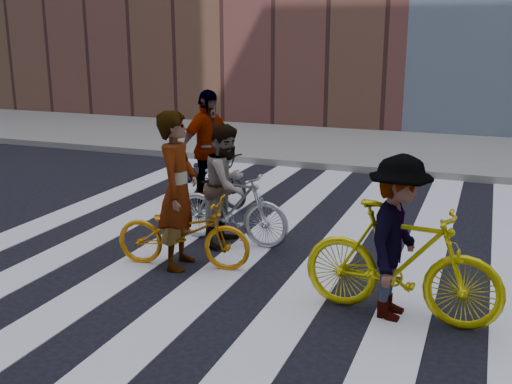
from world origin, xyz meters
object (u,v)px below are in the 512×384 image
Objects in this scene: bike_yellow_left at (183,232)px; bike_dark_rear at (211,178)px; bike_yellow_right at (401,262)px; bike_silver_mid at (231,207)px; rider_right at (397,238)px; rider_mid at (227,185)px; rider_left at (178,191)px; rider_rear at (207,147)px.

bike_dark_rear is (-0.95, 2.76, -0.00)m from bike_yellow_left.
bike_dark_rear is (-3.62, 3.19, -0.16)m from bike_yellow_right.
bike_silver_mid is at bearing -20.47° from bike_yellow_left.
rider_right reaches higher than bike_yellow_left.
bike_yellow_left is at bearing 175.06° from rider_mid.
rider_mid is 2.86m from rider_right.
rider_right reaches higher than bike_yellow_right.
bike_yellow_right is 1.19× the size of bike_dark_rear.
bike_yellow_left is 0.99× the size of bike_silver_mid.
rider_right is (2.67, -0.43, -0.13)m from rider_left.
rider_left is 1.17× the size of rider_mid.
bike_yellow_left is 2.69m from rider_right.
bike_silver_mid is at bearing 64.36° from rider_right.
bike_silver_mid is 0.31m from rider_mid.
bike_yellow_right reaches higher than bike_dark_rear.
rider_rear is (-3.62, 3.19, 0.12)m from rider_right.
rider_right is (3.57, -3.19, 0.40)m from bike_dark_rear.
bike_yellow_right is (2.67, -0.43, 0.16)m from bike_yellow_left.
rider_left is at bearing 169.55° from bike_silver_mid.
bike_yellow_left is 2.71m from bike_yellow_right.
rider_mid reaches higher than bike_yellow_right.
rider_left reaches higher than rider_right.
rider_left is 2.92m from rider_rear.
rider_left is (-2.72, 0.43, 0.37)m from bike_yellow_right.
rider_left is at bearing 85.75° from rider_right.
bike_yellow_left is 0.52m from rider_left.
rider_mid is (1.10, -1.76, 0.38)m from bike_dark_rear.
rider_rear is at bearing 9.62° from rider_left.
rider_left reaches higher than bike_silver_mid.
rider_right is (-0.05, 0.00, 0.24)m from bike_yellow_right.
rider_mid is at bearing -17.69° from bike_yellow_left.
rider_right is (2.43, -1.43, 0.33)m from bike_silver_mid.
bike_silver_mid reaches higher than bike_dark_rear.
rider_left is (0.90, -2.76, 0.52)m from bike_dark_rear.
bike_yellow_left is at bearing -140.10° from bike_dark_rear.
rider_mid is 0.86× the size of rider_rear.
bike_yellow_right is at bearing -85.11° from rider_right.
rider_left is at bearing -141.03° from bike_dark_rear.
bike_dark_rear is 1.02× the size of rider_mid.
bike_silver_mid is 0.89× the size of rider_rear.
bike_silver_mid is 1.01× the size of bike_dark_rear.
bike_silver_mid is at bearing -86.67° from rider_mid.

